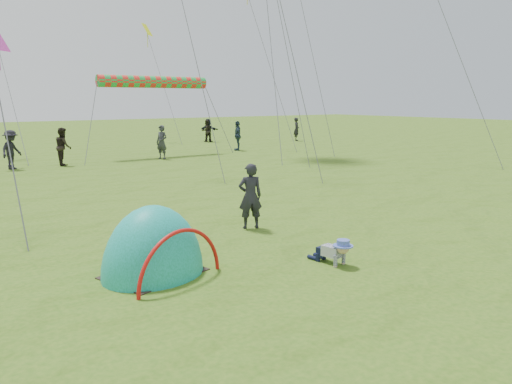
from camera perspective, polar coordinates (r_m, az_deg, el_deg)
ground at (r=8.62m, az=8.99°, el=-10.26°), size 140.00×140.00×0.00m
crawling_toddler at (r=9.49m, az=8.95°, el=-6.64°), size 0.57×0.74×0.52m
popup_tent at (r=9.12m, az=-11.59°, el=-9.16°), size 2.27×2.04×2.48m
standing_adult at (r=11.83m, az=-0.66°, el=-0.48°), size 0.67×0.56×1.57m
crowd_person_0 at (r=37.50m, az=4.66°, el=7.16°), size 0.71×0.75×1.72m
crowd_person_1 at (r=25.02m, az=-21.17°, el=4.87°), size 0.77×0.94×1.77m
crowd_person_2 at (r=30.27m, az=-2.11°, el=6.44°), size 0.92×1.11×1.77m
crowd_person_3 at (r=24.49m, az=-26.17°, el=4.35°), size 1.26×1.23×1.73m
crowd_person_7 at (r=36.62m, az=-5.67°, el=6.97°), size 0.82×0.67×1.59m
crowd_person_11 at (r=36.88m, az=-5.47°, el=7.06°), size 0.99×1.63×1.67m
crowd_person_12 at (r=26.31m, az=-10.72°, el=5.62°), size 0.65×0.75×1.74m
rainbow_tube_kite at (r=28.12m, az=-11.59°, el=12.22°), size 6.17×0.64×0.64m
diamond_kite_8 at (r=38.95m, az=-12.34°, el=17.67°), size 1.06×1.06×0.87m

